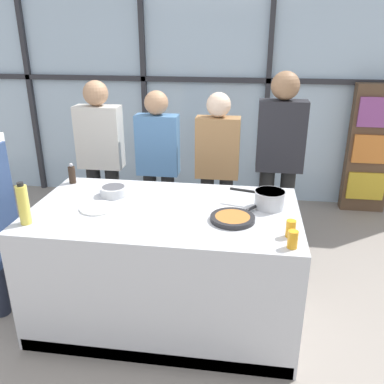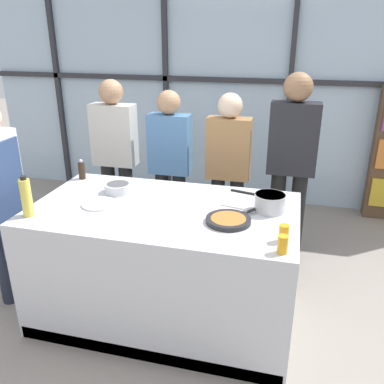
% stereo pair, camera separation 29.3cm
% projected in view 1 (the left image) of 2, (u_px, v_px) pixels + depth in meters
% --- Properties ---
extents(ground_plane, '(18.00, 18.00, 0.00)m').
position_uv_depth(ground_plane, '(167.00, 313.00, 3.25)').
color(ground_plane, gray).
extents(back_window_wall, '(6.40, 0.10, 2.80)m').
position_uv_depth(back_window_wall, '(205.00, 90.00, 5.05)').
color(back_window_wall, silver).
rests_on(back_window_wall, ground_plane).
extents(bookshelf, '(0.51, 0.19, 1.55)m').
position_uv_depth(bookshelf, '(370.00, 150.00, 4.85)').
color(bookshelf, brown).
rests_on(bookshelf, ground_plane).
extents(demo_island, '(1.91, 1.08, 0.92)m').
position_uv_depth(demo_island, '(166.00, 264.00, 3.08)').
color(demo_island, silver).
rests_on(demo_island, ground_plane).
extents(spectator_far_left, '(0.43, 0.24, 1.68)m').
position_uv_depth(spectator_far_left, '(101.00, 156.00, 3.99)').
color(spectator_far_left, black).
rests_on(spectator_far_left, ground_plane).
extents(spectator_center_left, '(0.40, 0.22, 1.60)m').
position_uv_depth(spectator_center_left, '(158.00, 162.00, 3.93)').
color(spectator_center_left, black).
rests_on(spectator_center_left, ground_plane).
extents(spectator_center_right, '(0.41, 0.22, 1.59)m').
position_uv_depth(spectator_center_right, '(217.00, 165.00, 3.86)').
color(spectator_center_right, black).
rests_on(spectator_center_right, ground_plane).
extents(spectator_far_right, '(0.43, 0.25, 1.78)m').
position_uv_depth(spectator_far_right, '(280.00, 156.00, 3.74)').
color(spectator_far_right, black).
rests_on(spectator_far_right, ground_plane).
extents(frying_pan, '(0.39, 0.47, 0.03)m').
position_uv_depth(frying_pan, '(233.00, 218.00, 2.73)').
color(frying_pan, '#232326').
rests_on(frying_pan, demo_island).
extents(saucepan, '(0.40, 0.22, 0.13)m').
position_uv_depth(saucepan, '(269.00, 199.00, 2.90)').
color(saucepan, silver).
rests_on(saucepan, demo_island).
extents(white_plate, '(0.25, 0.25, 0.01)m').
position_uv_depth(white_plate, '(98.00, 208.00, 2.90)').
color(white_plate, white).
rests_on(white_plate, demo_island).
extents(mixing_bowl, '(0.21, 0.21, 0.07)m').
position_uv_depth(mixing_bowl, '(114.00, 191.00, 3.13)').
color(mixing_bowl, silver).
rests_on(mixing_bowl, demo_island).
extents(oil_bottle, '(0.07, 0.07, 0.29)m').
position_uv_depth(oil_bottle, '(24.00, 204.00, 2.64)').
color(oil_bottle, '#E0CC4C').
rests_on(oil_bottle, demo_island).
extents(pepper_grinder, '(0.06, 0.06, 0.17)m').
position_uv_depth(pepper_grinder, '(72.00, 174.00, 3.37)').
color(pepper_grinder, '#332319').
rests_on(pepper_grinder, demo_island).
extents(juice_glass_near, '(0.06, 0.06, 0.11)m').
position_uv_depth(juice_glass_near, '(293.00, 239.00, 2.37)').
color(juice_glass_near, orange).
rests_on(juice_glass_near, demo_island).
extents(juice_glass_far, '(0.06, 0.06, 0.11)m').
position_uv_depth(juice_glass_far, '(291.00, 229.00, 2.50)').
color(juice_glass_far, orange).
rests_on(juice_glass_far, demo_island).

